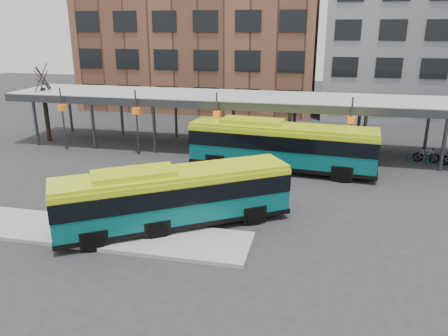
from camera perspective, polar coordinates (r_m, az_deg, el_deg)
ground at (r=21.83m, az=0.77°, el=-6.68°), size 120.00×120.00×0.00m
boarding_island at (r=21.04m, az=-15.98°, el=-8.16°), size 14.00×3.00×0.18m
canopy at (r=32.95m, az=5.40°, el=8.84°), size 40.00×6.53×4.80m
tree at (r=38.97m, az=-22.22°, el=6.81°), size 1.64×1.64×5.60m
building_brick at (r=53.33m, az=-2.78°, el=20.02°), size 26.00×14.00×22.00m
building_grey at (r=52.78m, az=27.05°, el=17.13°), size 24.00×14.00×20.00m
bus_front at (r=20.55m, az=-6.60°, el=-3.65°), size 10.46×7.98×3.03m
bus_rear at (r=28.84m, az=7.43°, el=3.02°), size 12.25×3.61×3.33m
pedestrian at (r=19.84m, az=-16.60°, el=-6.53°), size 0.70×0.81×1.88m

